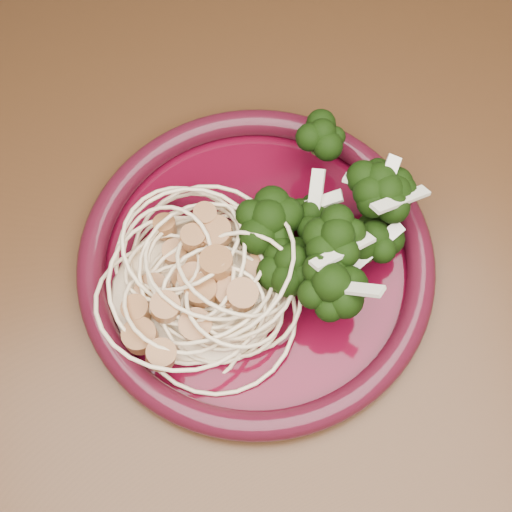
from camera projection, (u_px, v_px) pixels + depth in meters
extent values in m
plane|color=brown|center=(196.00, 436.00, 1.25)|extent=(3.50, 3.50, 0.00)
cube|color=#472814|center=(128.00, 278.00, 0.59)|extent=(1.20, 0.80, 0.04)
cylinder|color=#472814|center=(466.00, 86.00, 1.12)|extent=(0.06, 0.06, 0.71)
cylinder|color=#440514|center=(256.00, 265.00, 0.57)|extent=(0.33, 0.33, 0.01)
torus|color=#440D1A|center=(256.00, 260.00, 0.56)|extent=(0.34, 0.34, 0.02)
ellipsoid|color=beige|center=(200.00, 283.00, 0.54)|extent=(0.16, 0.15, 0.03)
ellipsoid|color=black|center=(324.00, 214.00, 0.55)|extent=(0.14, 0.18, 0.06)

